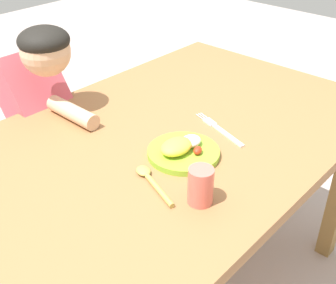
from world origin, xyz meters
TOP-DOWN VIEW (x-y plane):
  - dining_table at (0.00, 0.00)m, footprint 1.45×0.91m
  - plate at (-0.05, -0.11)m, footprint 0.21×0.21m
  - fork at (0.13, -0.11)m, footprint 0.09×0.23m
  - spoon at (-0.20, -0.13)m, footprint 0.09×0.18m
  - drinking_cup at (-0.18, -0.28)m, footprint 0.06×0.06m
  - person at (-0.13, 0.52)m, footprint 0.20×0.49m

SIDE VIEW (x-z plane):
  - person at x=-0.13m, z-range 0.03..1.05m
  - dining_table at x=0.00m, z-range 0.29..1.02m
  - fork at x=0.13m, z-range 0.73..0.74m
  - spoon at x=-0.20m, z-range 0.73..0.75m
  - plate at x=-0.05m, z-range 0.72..0.78m
  - drinking_cup at x=-0.18m, z-range 0.73..0.83m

